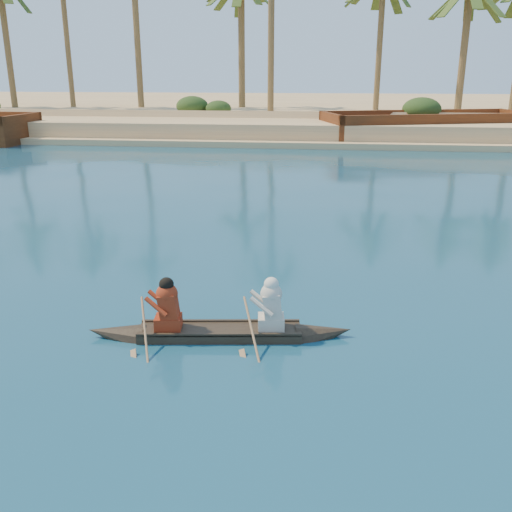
# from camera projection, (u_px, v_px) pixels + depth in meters

# --- Properties ---
(sandy_embankment) EXTENTS (150.00, 51.00, 1.50)m
(sandy_embankment) POSITION_uv_depth(u_px,v_px,m) (390.00, 112.00, 56.31)
(sandy_embankment) COLOR #E2BA7F
(sandy_embankment) RESTS_ON ground
(palm_grove) EXTENTS (110.00, 14.00, 16.00)m
(palm_grove) POSITION_uv_depth(u_px,v_px,m) (414.00, 21.00, 42.77)
(palm_grove) COLOR #36531D
(palm_grove) RESTS_ON ground
(shrub_cluster) EXTENTS (100.00, 6.00, 2.40)m
(shrub_cluster) POSITION_uv_depth(u_px,v_px,m) (413.00, 117.00, 41.58)
(shrub_cluster) COLOR #1F3011
(shrub_cluster) RESTS_ON ground
(canoe) EXTENTS (4.70, 1.19, 1.28)m
(canoe) POSITION_uv_depth(u_px,v_px,m) (220.00, 324.00, 10.02)
(canoe) COLOR #34291C
(canoe) RESTS_ON ground
(barge_mid) EXTENTS (14.07, 8.18, 2.22)m
(barge_mid) POSITION_uv_depth(u_px,v_px,m) (426.00, 129.00, 37.44)
(barge_mid) COLOR #5D2C14
(barge_mid) RESTS_ON ground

